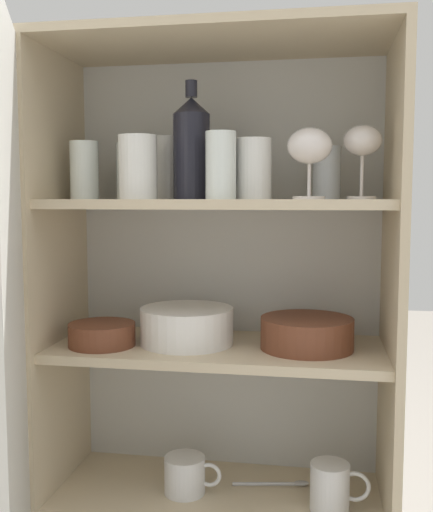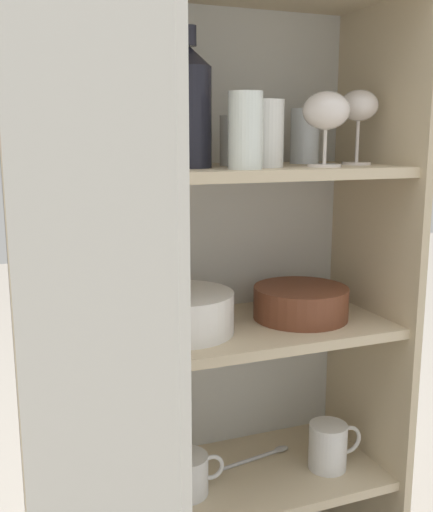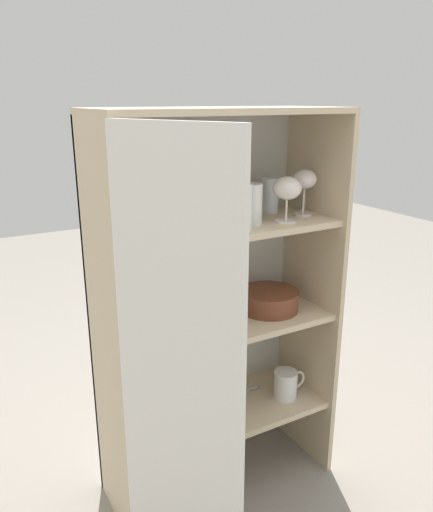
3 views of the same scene
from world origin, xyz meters
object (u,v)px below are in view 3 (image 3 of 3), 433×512
at_px(mixing_bowl_large, 269,299).
at_px(coffee_mug_primary, 286,384).
at_px(plate_stack_white, 199,314).
at_px(serving_bowl_small, 152,337).
at_px(wine_bottle, 206,191).

relative_size(mixing_bowl_large, coffee_mug_primary, 1.58).
distance_m(plate_stack_white, coffee_mug_primary, 0.46).
distance_m(mixing_bowl_large, serving_bowl_small, 0.45).
bearing_deg(plate_stack_white, coffee_mug_primary, -7.82).
xyz_separation_m(plate_stack_white, mixing_bowl_large, (0.26, -0.00, -0.00)).
bearing_deg(serving_bowl_small, wine_bottle, 9.36).
bearing_deg(wine_bottle, serving_bowl_small, -170.64).
bearing_deg(coffee_mug_primary, wine_bottle, 174.97).
xyz_separation_m(wine_bottle, plate_stack_white, (-0.02, 0.02, -0.39)).
bearing_deg(mixing_bowl_large, plate_stack_white, 179.63).
relative_size(wine_bottle, plate_stack_white, 1.20).
xyz_separation_m(wine_bottle, serving_bowl_small, (-0.20, -0.03, -0.40)).
height_order(wine_bottle, serving_bowl_small, wine_bottle).
xyz_separation_m(serving_bowl_small, coffee_mug_primary, (0.50, 0.01, -0.31)).
bearing_deg(wine_bottle, mixing_bowl_large, 3.57).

